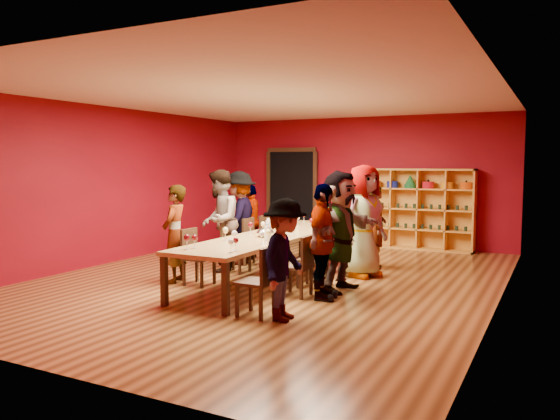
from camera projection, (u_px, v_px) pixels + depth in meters
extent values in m
cube|color=#593517|center=(272.00, 280.00, 9.06)|extent=(7.10, 9.10, 0.02)
cube|color=#670510|center=(362.00, 181.00, 12.92)|extent=(7.10, 0.02, 3.00)
cube|color=#670510|center=(37.00, 211.00, 4.94)|extent=(7.10, 0.02, 3.00)
cube|color=#670510|center=(112.00, 185.00, 10.53)|extent=(0.02, 9.10, 3.00)
cube|color=#670510|center=(503.00, 195.00, 7.32)|extent=(0.02, 9.10, 3.00)
cube|color=silver|center=(272.00, 96.00, 8.79)|extent=(7.10, 9.10, 0.02)
cube|color=#A57F44|center=(272.00, 236.00, 8.99)|extent=(1.10, 4.50, 0.06)
cube|color=black|center=(164.00, 281.00, 7.33)|extent=(0.08, 0.08, 0.69)
cube|color=black|center=(301.00, 240.00, 11.17)|extent=(0.08, 0.08, 0.69)
cube|color=black|center=(226.00, 289.00, 6.88)|extent=(0.08, 0.08, 0.69)
cube|color=black|center=(346.00, 243.00, 10.72)|extent=(0.08, 0.08, 0.69)
cube|color=black|center=(293.00, 196.00, 13.71)|extent=(1.20, 0.14, 2.20)
cube|color=black|center=(291.00, 150.00, 13.55)|extent=(1.32, 0.06, 0.10)
cube|color=black|center=(269.00, 195.00, 13.95)|extent=(0.10, 0.06, 2.20)
cube|color=black|center=(315.00, 197.00, 13.35)|extent=(0.10, 0.06, 2.20)
cube|color=gold|center=(368.00, 207.00, 12.66)|extent=(0.04, 0.40, 1.80)
cube|color=gold|center=(474.00, 211.00, 11.58)|extent=(0.04, 0.40, 1.80)
cube|color=gold|center=(419.00, 169.00, 12.05)|extent=(2.40, 0.40, 0.04)
cube|color=gold|center=(418.00, 248.00, 12.20)|extent=(2.40, 0.40, 0.04)
cube|color=gold|center=(421.00, 208.00, 12.29)|extent=(2.40, 0.02, 1.80)
cube|color=gold|center=(418.00, 229.00, 12.16)|extent=(2.36, 0.38, 0.03)
cube|color=gold|center=(419.00, 209.00, 12.12)|extent=(2.36, 0.38, 0.03)
cube|color=gold|center=(419.00, 189.00, 12.08)|extent=(2.36, 0.38, 0.03)
cube|color=gold|center=(392.00, 208.00, 12.40)|extent=(0.03, 0.38, 1.76)
cube|color=gold|center=(419.00, 209.00, 12.12)|extent=(0.03, 0.38, 1.76)
cube|color=gold|center=(446.00, 210.00, 11.85)|extent=(0.03, 0.38, 1.76)
cylinder|color=#D0520C|center=(375.00, 184.00, 12.53)|extent=(0.26, 0.26, 0.15)
sphere|color=black|center=(376.00, 180.00, 12.53)|extent=(0.05, 0.05, 0.05)
cylinder|color=navy|center=(393.00, 184.00, 12.35)|extent=(0.26, 0.26, 0.15)
sphere|color=black|center=(393.00, 180.00, 12.34)|extent=(0.05, 0.05, 0.05)
cylinder|color=#196634|center=(410.00, 186.00, 12.17)|extent=(0.26, 0.26, 0.08)
cone|color=#196634|center=(410.00, 180.00, 12.16)|extent=(0.24, 0.24, 0.22)
cylinder|color=#B31424|center=(428.00, 185.00, 11.99)|extent=(0.26, 0.26, 0.15)
sphere|color=black|center=(428.00, 181.00, 11.98)|extent=(0.05, 0.05, 0.05)
cylinder|color=gold|center=(447.00, 185.00, 11.80)|extent=(0.26, 0.26, 0.15)
sphere|color=black|center=(447.00, 181.00, 11.79)|extent=(0.05, 0.05, 0.05)
cylinder|color=#D0520C|center=(466.00, 186.00, 11.62)|extent=(0.26, 0.26, 0.15)
sphere|color=black|center=(466.00, 181.00, 11.61)|extent=(0.05, 0.05, 0.05)
cylinder|color=black|center=(374.00, 224.00, 12.62)|extent=(0.07, 0.07, 0.10)
cylinder|color=black|center=(382.00, 224.00, 12.54)|extent=(0.07, 0.07, 0.10)
cylinder|color=black|center=(390.00, 225.00, 12.46)|extent=(0.07, 0.07, 0.10)
cylinder|color=black|center=(398.00, 225.00, 12.37)|extent=(0.07, 0.07, 0.10)
cylinder|color=black|center=(406.00, 226.00, 12.29)|extent=(0.07, 0.07, 0.10)
cylinder|color=black|center=(414.00, 226.00, 12.20)|extent=(0.07, 0.07, 0.10)
cylinder|color=black|center=(422.00, 226.00, 12.12)|extent=(0.07, 0.07, 0.10)
cylinder|color=black|center=(431.00, 227.00, 12.03)|extent=(0.07, 0.07, 0.10)
cylinder|color=black|center=(439.00, 227.00, 11.95)|extent=(0.07, 0.07, 0.10)
cylinder|color=black|center=(448.00, 228.00, 11.86)|extent=(0.07, 0.07, 0.10)
cylinder|color=black|center=(457.00, 228.00, 11.78)|extent=(0.07, 0.07, 0.10)
cylinder|color=black|center=(466.00, 229.00, 11.69)|extent=(0.07, 0.07, 0.10)
cylinder|color=black|center=(374.00, 205.00, 12.59)|extent=(0.07, 0.07, 0.10)
cylinder|color=black|center=(382.00, 205.00, 12.50)|extent=(0.07, 0.07, 0.10)
cylinder|color=black|center=(390.00, 205.00, 12.42)|extent=(0.07, 0.07, 0.10)
cylinder|color=black|center=(398.00, 205.00, 12.33)|extent=(0.07, 0.07, 0.10)
cylinder|color=black|center=(406.00, 206.00, 12.25)|extent=(0.07, 0.07, 0.10)
cylinder|color=black|center=(414.00, 206.00, 12.16)|extent=(0.07, 0.07, 0.10)
cylinder|color=black|center=(423.00, 206.00, 12.08)|extent=(0.07, 0.07, 0.10)
cylinder|color=black|center=(431.00, 207.00, 11.99)|extent=(0.07, 0.07, 0.10)
cylinder|color=black|center=(440.00, 207.00, 11.91)|extent=(0.07, 0.07, 0.10)
cylinder|color=black|center=(448.00, 207.00, 11.82)|extent=(0.07, 0.07, 0.10)
cylinder|color=black|center=(457.00, 208.00, 11.74)|extent=(0.07, 0.07, 0.10)
cylinder|color=black|center=(466.00, 208.00, 11.65)|extent=(0.07, 0.07, 0.10)
cube|color=black|center=(199.00, 258.00, 8.60)|extent=(0.42, 0.42, 0.04)
cube|color=black|center=(189.00, 242.00, 8.66)|extent=(0.04, 0.40, 0.44)
cube|color=black|center=(184.00, 273.00, 8.55)|extent=(0.04, 0.04, 0.41)
cube|color=black|center=(202.00, 275.00, 8.39)|extent=(0.04, 0.04, 0.41)
cube|color=black|center=(197.00, 269.00, 8.85)|extent=(0.04, 0.04, 0.41)
cube|color=black|center=(214.00, 271.00, 8.69)|extent=(0.04, 0.04, 0.41)
imported|color=tan|center=(175.00, 234.00, 8.78)|extent=(0.57, 0.68, 1.58)
cube|color=black|center=(236.00, 248.00, 9.58)|extent=(0.42, 0.42, 0.04)
cube|color=black|center=(227.00, 234.00, 9.65)|extent=(0.04, 0.40, 0.44)
cube|color=black|center=(223.00, 262.00, 9.53)|extent=(0.04, 0.04, 0.41)
cube|color=black|center=(240.00, 263.00, 9.37)|extent=(0.04, 0.04, 0.41)
cube|color=black|center=(233.00, 259.00, 9.83)|extent=(0.04, 0.04, 0.41)
cube|color=black|center=(250.00, 260.00, 9.68)|extent=(0.04, 0.04, 0.41)
imported|color=#D38D94|center=(219.00, 220.00, 9.70)|extent=(0.80, 1.00, 1.81)
cube|color=black|center=(257.00, 243.00, 10.23)|extent=(0.42, 0.42, 0.04)
cube|color=black|center=(248.00, 230.00, 10.29)|extent=(0.04, 0.40, 0.44)
cube|color=black|center=(245.00, 255.00, 10.18)|extent=(0.04, 0.04, 0.41)
cube|color=black|center=(260.00, 257.00, 10.02)|extent=(0.04, 0.04, 0.41)
cube|color=black|center=(254.00, 253.00, 10.48)|extent=(0.04, 0.04, 0.41)
cube|color=black|center=(269.00, 254.00, 10.32)|extent=(0.04, 0.04, 0.41)
imported|color=#131835|center=(239.00, 218.00, 10.37)|extent=(0.71, 1.22, 1.77)
cube|color=black|center=(273.00, 239.00, 10.80)|extent=(0.42, 0.42, 0.04)
cube|color=black|center=(265.00, 226.00, 10.87)|extent=(0.04, 0.40, 0.44)
cube|color=black|center=(262.00, 250.00, 10.75)|extent=(0.04, 0.04, 0.41)
cube|color=black|center=(277.00, 252.00, 10.59)|extent=(0.04, 0.04, 0.41)
cube|color=black|center=(270.00, 248.00, 11.05)|extent=(0.04, 0.04, 0.41)
cube|color=black|center=(285.00, 249.00, 10.90)|extent=(0.04, 0.04, 0.41)
imported|color=#5D8FC0|center=(251.00, 221.00, 11.01)|extent=(0.61, 0.95, 1.49)
cube|color=black|center=(256.00, 282.00, 6.87)|extent=(0.42, 0.42, 0.04)
cube|color=black|center=(269.00, 265.00, 6.76)|extent=(0.04, 0.40, 0.44)
cube|color=black|center=(237.00, 301.00, 6.82)|extent=(0.04, 0.04, 0.41)
cube|color=black|center=(261.00, 304.00, 6.66)|extent=(0.04, 0.04, 0.41)
cube|color=black|center=(251.00, 295.00, 7.12)|extent=(0.04, 0.04, 0.41)
cube|color=black|center=(274.00, 298.00, 6.96)|extent=(0.04, 0.04, 0.41)
imported|color=#49484D|center=(285.00, 260.00, 6.65)|extent=(0.50, 1.01, 1.50)
cube|color=black|center=(296.00, 267.00, 7.90)|extent=(0.42, 0.42, 0.04)
cube|color=black|center=(308.00, 251.00, 7.79)|extent=(0.04, 0.40, 0.44)
cube|color=black|center=(280.00, 283.00, 7.85)|extent=(0.04, 0.04, 0.41)
cube|color=black|center=(301.00, 285.00, 7.69)|extent=(0.04, 0.04, 0.41)
cube|color=black|center=(290.00, 279.00, 8.15)|extent=(0.04, 0.04, 0.41)
cube|color=black|center=(311.00, 281.00, 7.99)|extent=(0.04, 0.04, 0.41)
imported|color=silver|center=(323.00, 242.00, 7.67)|extent=(0.58, 1.02, 1.64)
cube|color=black|center=(313.00, 260.00, 8.44)|extent=(0.42, 0.42, 0.04)
cube|color=black|center=(324.00, 245.00, 8.33)|extent=(0.04, 0.40, 0.44)
cube|color=black|center=(298.00, 275.00, 8.39)|extent=(0.04, 0.04, 0.41)
cube|color=black|center=(318.00, 277.00, 8.23)|extent=(0.04, 0.04, 0.41)
cube|color=black|center=(307.00, 271.00, 8.69)|extent=(0.04, 0.04, 0.41)
cube|color=black|center=(327.00, 273.00, 8.53)|extent=(0.04, 0.04, 0.41)
imported|color=#151F3B|center=(340.00, 231.00, 8.19)|extent=(0.69, 1.73, 1.82)
cube|color=black|center=(339.00, 250.00, 9.45)|extent=(0.42, 0.42, 0.04)
cube|color=black|center=(350.00, 236.00, 9.34)|extent=(0.04, 0.40, 0.44)
cube|color=black|center=(326.00, 263.00, 9.39)|extent=(0.04, 0.04, 0.41)
cube|color=black|center=(345.00, 265.00, 9.24)|extent=(0.04, 0.04, 0.41)
cube|color=black|center=(334.00, 260.00, 9.69)|extent=(0.04, 0.04, 0.41)
cube|color=black|center=(352.00, 262.00, 9.54)|extent=(0.04, 0.04, 0.41)
imported|color=#5A7AB9|center=(364.00, 221.00, 9.20)|extent=(0.83, 1.05, 1.90)
cube|color=black|center=(355.00, 243.00, 10.16)|extent=(0.42, 0.42, 0.04)
cube|color=black|center=(365.00, 231.00, 10.06)|extent=(0.04, 0.40, 0.44)
cube|color=black|center=(343.00, 256.00, 10.11)|extent=(0.04, 0.04, 0.41)
cube|color=black|center=(361.00, 257.00, 9.95)|extent=(0.04, 0.04, 0.41)
cube|color=black|center=(350.00, 253.00, 10.41)|extent=(0.04, 0.04, 0.41)
cube|color=black|center=(367.00, 255.00, 10.26)|extent=(0.04, 0.04, 0.41)
imported|color=#49494D|center=(376.00, 227.00, 9.95)|extent=(0.56, 0.66, 1.53)
cylinder|color=silver|center=(234.00, 245.00, 7.86)|extent=(0.07, 0.07, 0.01)
cylinder|color=silver|center=(234.00, 240.00, 7.85)|extent=(0.01, 0.01, 0.12)
ellipsoid|color=silver|center=(234.00, 234.00, 7.85)|extent=(0.08, 0.08, 0.10)
cylinder|color=silver|center=(231.00, 252.00, 7.20)|extent=(0.06, 0.06, 0.01)
cylinder|color=silver|center=(231.00, 248.00, 7.20)|extent=(0.01, 0.01, 0.10)
ellipsoid|color=silver|center=(231.00, 242.00, 7.19)|extent=(0.07, 0.07, 0.09)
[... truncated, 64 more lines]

